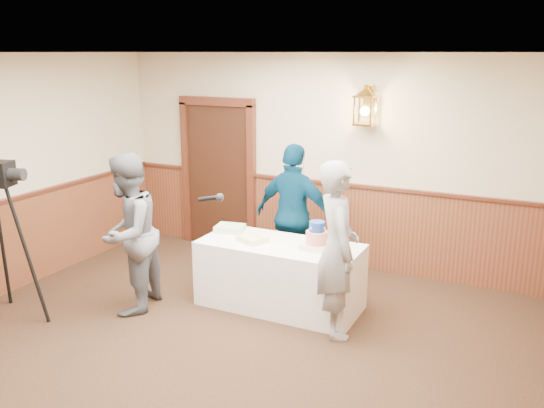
{
  "coord_description": "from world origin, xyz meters",
  "views": [
    {
      "loc": [
        2.71,
        -3.57,
        2.81
      ],
      "look_at": [
        0.12,
        1.7,
        1.25
      ],
      "focal_mm": 38.0,
      "sensor_mm": 36.0,
      "label": 1
    }
  ],
  "objects": [
    {
      "name": "baker",
      "position": [
        0.9,
        1.59,
        0.9
      ],
      "size": [
        0.72,
        0.79,
        1.8
      ],
      "primitive_type": "imported",
      "rotation": [
        0.0,
        0.0,
        2.14
      ],
      "color": "gray",
      "rests_on": "ground"
    },
    {
      "name": "tv_camera_rig",
      "position": [
        -2.36,
        0.3,
        0.78
      ],
      "size": [
        0.68,
        0.64,
        1.74
      ],
      "rotation": [
        0.0,
        0.0,
        0.32
      ],
      "color": "black",
      "rests_on": "ground"
    },
    {
      "name": "ground",
      "position": [
        0.0,
        0.0,
        0.0
      ],
      "size": [
        7.0,
        7.0,
        0.0
      ],
      "primitive_type": "plane",
      "color": "black",
      "rests_on": "ground"
    },
    {
      "name": "room_shell",
      "position": [
        -0.05,
        0.45,
        1.52
      ],
      "size": [
        6.02,
        7.02,
        2.81
      ],
      "color": "beige",
      "rests_on": "ground"
    },
    {
      "name": "sheet_cake_yellow",
      "position": [
        -0.18,
        1.82,
        0.78
      ],
      "size": [
        0.37,
        0.33,
        0.06
      ],
      "primitive_type": "cube",
      "rotation": [
        0.0,
        0.0,
        -0.4
      ],
      "color": "#E5DC89",
      "rests_on": "display_table"
    },
    {
      "name": "tiered_cake",
      "position": [
        0.55,
        1.92,
        0.87
      ],
      "size": [
        0.3,
        0.3,
        0.3
      ],
      "rotation": [
        0.0,
        0.0,
        -0.01
      ],
      "color": "beige",
      "rests_on": "display_table"
    },
    {
      "name": "sheet_cake_green",
      "position": [
        -0.6,
        2.04,
        0.79
      ],
      "size": [
        0.36,
        0.31,
        0.08
      ],
      "primitive_type": "cube",
      "rotation": [
        0.0,
        0.0,
        0.18
      ],
      "color": "#ABEFA9",
      "rests_on": "display_table"
    },
    {
      "name": "assistant_p",
      "position": [
        -0.01,
        2.59,
        0.88
      ],
      "size": [
        1.06,
        0.52,
        1.76
      ],
      "primitive_type": "imported",
      "rotation": [
        0.0,
        0.0,
        3.05
      ],
      "color": "#062F4B",
      "rests_on": "ground"
    },
    {
      "name": "display_table",
      "position": [
        0.12,
        1.9,
        0.38
      ],
      "size": [
        1.8,
        0.8,
        0.75
      ],
      "primitive_type": "cube",
      "color": "white",
      "rests_on": "ground"
    },
    {
      "name": "interviewer",
      "position": [
        -1.33,
        1.1,
        0.89
      ],
      "size": [
        1.59,
        0.98,
        1.77
      ],
      "rotation": [
        0.0,
        0.0,
        -1.36
      ],
      "color": "slate",
      "rests_on": "ground"
    }
  ]
}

